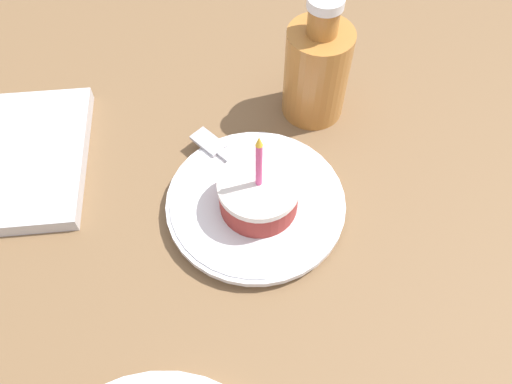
{
  "coord_description": "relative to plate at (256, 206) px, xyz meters",
  "views": [
    {
      "loc": [
        0.02,
        0.32,
        0.52
      ],
      "look_at": [
        -0.01,
        0.0,
        0.04
      ],
      "focal_mm": 35.0,
      "sensor_mm": 36.0,
      "label": 1
    }
  ],
  "objects": [
    {
      "name": "fork",
      "position": [
        0.02,
        -0.06,
        0.01
      ],
      "size": [
        0.12,
        0.14,
        0.0
      ],
      "color": "#B2B2B7",
      "rests_on": "plate"
    },
    {
      "name": "cake_slice",
      "position": [
        -0.0,
        0.0,
        0.03
      ],
      "size": [
        0.09,
        0.09,
        0.12
      ],
      "color": "#99332D",
      "rests_on": "plate"
    },
    {
      "name": "bottle",
      "position": [
        -0.09,
        -0.16,
        0.06
      ],
      "size": [
        0.08,
        0.08,
        0.18
      ],
      "color": "#B27233",
      "rests_on": "ground_plane"
    },
    {
      "name": "ground_plane",
      "position": [
        0.01,
        -0.0,
        -0.03
      ],
      "size": [
        2.4,
        2.4,
        0.04
      ],
      "color": "brown",
      "rests_on": "ground"
    },
    {
      "name": "plate",
      "position": [
        0.0,
        0.0,
        0.0
      ],
      "size": [
        0.21,
        0.21,
        0.02
      ],
      "color": "silver",
      "rests_on": "ground_plane"
    }
  ]
}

